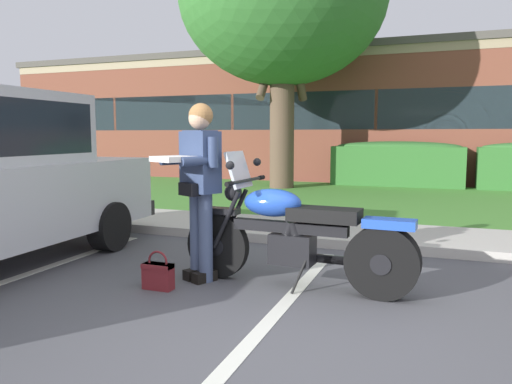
# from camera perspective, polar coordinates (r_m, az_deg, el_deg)

# --- Properties ---
(ground_plane) EXTENTS (140.00, 140.00, 0.00)m
(ground_plane) POSITION_cam_1_polar(r_m,az_deg,el_deg) (3.68, 4.06, -15.91)
(ground_plane) COLOR #4C4C51
(curb_strip) EXTENTS (60.00, 0.20, 0.12)m
(curb_strip) POSITION_cam_1_polar(r_m,az_deg,el_deg) (6.28, 11.49, -5.94)
(curb_strip) COLOR #B7B2A8
(curb_strip) RESTS_ON ground
(concrete_walk) EXTENTS (60.00, 1.50, 0.08)m
(concrete_walk) POSITION_cam_1_polar(r_m,az_deg,el_deg) (7.11, 12.61, -4.67)
(concrete_walk) COLOR #B7B2A8
(concrete_walk) RESTS_ON ground
(grass_lawn) EXTENTS (60.00, 6.18, 0.06)m
(grass_lawn) POSITION_cam_1_polar(r_m,az_deg,el_deg) (10.88, 15.52, -0.94)
(grass_lawn) COLOR #478433
(grass_lawn) RESTS_ON ground
(stall_stripe_0) EXTENTS (0.19, 4.40, 0.01)m
(stall_stripe_0) POSITION_cam_1_polar(r_m,az_deg,el_deg) (5.41, -27.05, -9.19)
(stall_stripe_0) COLOR silver
(stall_stripe_0) RESTS_ON ground
(stall_stripe_1) EXTENTS (0.19, 4.40, 0.01)m
(stall_stripe_1) POSITION_cam_1_polar(r_m,az_deg,el_deg) (3.92, 1.69, -14.39)
(stall_stripe_1) COLOR silver
(stall_stripe_1) RESTS_ON ground
(motorcycle) EXTENTS (2.24, 0.82, 1.26)m
(motorcycle) POSITION_cam_1_polar(r_m,az_deg,el_deg) (4.57, 5.41, -5.04)
(motorcycle) COLOR black
(motorcycle) RESTS_ON ground
(rider_person) EXTENTS (0.58, 0.67, 1.70)m
(rider_person) POSITION_cam_1_polar(r_m,az_deg,el_deg) (4.75, -6.61, 1.70)
(rider_person) COLOR black
(rider_person) RESTS_ON ground
(handbag) EXTENTS (0.28, 0.13, 0.36)m
(handbag) POSITION_cam_1_polar(r_m,az_deg,el_deg) (4.68, -11.18, -9.19)
(handbag) COLOR maroon
(handbag) RESTS_ON ground
(hedge_left) EXTENTS (3.40, 0.90, 1.24)m
(hedge_left) POSITION_cam_1_polar(r_m,az_deg,el_deg) (13.77, 15.87, 3.18)
(hedge_left) COLOR #336B2D
(hedge_left) RESTS_ON ground
(brick_building) EXTENTS (25.87, 10.36, 4.04)m
(brick_building) POSITION_cam_1_polar(r_m,az_deg,el_deg) (19.44, 15.54, 8.15)
(brick_building) COLOR brown
(brick_building) RESTS_ON ground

